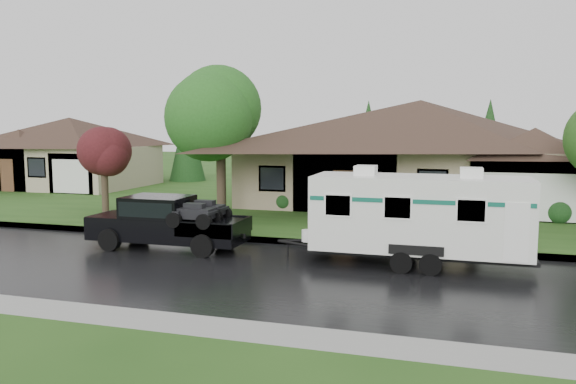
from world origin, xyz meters
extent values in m
plane|color=#254B17|center=(0.00, 0.00, 0.00)|extent=(140.00, 140.00, 0.00)
cube|color=black|center=(0.00, -2.00, 0.01)|extent=(140.00, 8.00, 0.01)
cube|color=gray|center=(0.00, 2.25, 0.07)|extent=(140.00, 0.50, 0.15)
cube|color=#254B17|center=(0.00, 15.00, 0.07)|extent=(140.00, 26.00, 0.15)
cube|color=gray|center=(2.00, 14.00, 1.65)|extent=(18.00, 10.00, 3.00)
pyramid|color=#33231C|center=(2.00, 14.00, 5.75)|extent=(19.44, 10.80, 2.60)
cube|color=gray|center=(7.40, 11.00, 1.50)|extent=(5.76, 4.00, 2.70)
cube|color=tan|center=(-22.00, 16.00, 1.55)|extent=(10.00, 8.00, 2.80)
pyramid|color=#33231C|center=(-22.00, 16.00, 4.95)|extent=(10.80, 8.64, 2.00)
cube|color=tan|center=(-19.00, 14.00, 1.41)|extent=(3.20, 4.00, 2.52)
cylinder|color=#382B1E|center=(-6.77, 7.13, 1.67)|extent=(0.45, 0.45, 3.04)
sphere|color=#2E7124|center=(-6.77, 7.13, 5.00)|extent=(4.20, 4.20, 4.20)
cylinder|color=#382B1E|center=(-12.49, 6.13, 1.06)|extent=(0.33, 0.33, 1.81)
sphere|color=#50191C|center=(-12.49, 6.13, 3.04)|extent=(2.51, 2.51, 2.51)
sphere|color=#143814|center=(-4.30, 9.30, 0.65)|extent=(1.00, 1.00, 1.00)
sphere|color=#143814|center=(-1.78, 9.30, 0.65)|extent=(1.00, 1.00, 1.00)
sphere|color=#143814|center=(0.74, 9.30, 0.65)|extent=(1.00, 1.00, 1.00)
sphere|color=#143814|center=(3.26, 9.30, 0.65)|extent=(1.00, 1.00, 1.00)
sphere|color=#143814|center=(5.78, 9.30, 0.65)|extent=(1.00, 1.00, 1.00)
sphere|color=#143814|center=(8.30, 9.30, 0.65)|extent=(1.00, 1.00, 1.00)
cube|color=black|center=(-5.86, 0.22, 0.73)|extent=(5.61, 1.87, 0.80)
cube|color=black|center=(-7.92, 0.22, 0.98)|extent=(1.50, 1.82, 0.33)
cube|color=black|center=(-6.24, 0.22, 1.45)|extent=(2.24, 1.76, 0.84)
cube|color=black|center=(-6.24, 0.22, 1.50)|extent=(2.06, 1.79, 0.51)
cube|color=black|center=(-4.09, 0.22, 0.92)|extent=(2.06, 1.78, 0.06)
cylinder|color=black|center=(-7.64, -0.70, 0.39)|extent=(0.79, 0.30, 0.79)
cylinder|color=black|center=(-7.64, 1.13, 0.39)|extent=(0.79, 0.30, 0.79)
cylinder|color=black|center=(-4.09, -0.70, 0.39)|extent=(0.79, 0.30, 0.79)
cylinder|color=black|center=(-4.09, 1.13, 0.39)|extent=(0.79, 0.30, 0.79)
cube|color=silver|center=(2.84, 0.22, 1.66)|extent=(6.54, 2.24, 2.29)
cube|color=black|center=(2.84, 0.22, 0.37)|extent=(6.92, 1.12, 0.13)
cube|color=#0C5643|center=(2.84, 0.22, 2.16)|extent=(6.41, 2.26, 0.13)
cube|color=white|center=(1.15, 0.22, 2.95)|extent=(0.65, 0.75, 0.30)
cube|color=white|center=(4.33, 0.22, 2.95)|extent=(0.65, 0.75, 0.30)
cylinder|color=black|center=(2.41, -0.89, 0.33)|extent=(0.65, 0.22, 0.65)
cylinder|color=black|center=(2.41, 1.32, 0.33)|extent=(0.65, 0.22, 0.65)
cylinder|color=black|center=(3.26, -0.89, 0.33)|extent=(0.65, 0.22, 0.65)
cylinder|color=black|center=(3.26, 1.32, 0.33)|extent=(0.65, 0.22, 0.65)
camera|label=1|loc=(3.81, -17.41, 4.33)|focal=35.00mm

